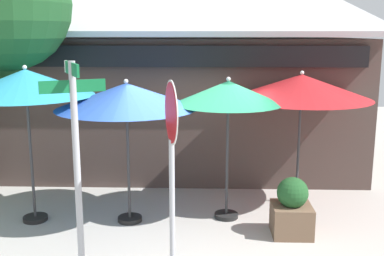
% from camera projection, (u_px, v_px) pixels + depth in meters
% --- Properties ---
extents(ground_plane, '(28.00, 28.00, 0.10)m').
position_uv_depth(ground_plane, '(199.00, 236.00, 8.02)').
color(ground_plane, '#ADA8A0').
extents(cafe_building, '(8.98, 5.52, 4.47)m').
position_uv_depth(cafe_building, '(183.00, 96.00, 12.35)').
color(cafe_building, '#473833').
rests_on(cafe_building, ground).
extents(street_sign_post, '(0.76, 0.82, 3.04)m').
position_uv_depth(street_sign_post, '(76.00, 153.00, 6.08)').
color(street_sign_post, '#A8AAB2').
rests_on(street_sign_post, ground).
extents(stop_sign, '(0.22, 0.77, 2.84)m').
position_uv_depth(stop_sign, '(172.00, 150.00, 5.68)').
color(stop_sign, '#A8AAB2').
rests_on(stop_sign, ground).
extents(patio_umbrella_teal_left, '(2.35, 2.35, 2.84)m').
position_uv_depth(patio_umbrella_teal_left, '(26.00, 84.00, 8.05)').
color(patio_umbrella_teal_left, black).
rests_on(patio_umbrella_teal_left, ground).
extents(patio_umbrella_royal_blue_center, '(2.47, 2.47, 2.60)m').
position_uv_depth(patio_umbrella_royal_blue_center, '(126.00, 97.00, 8.07)').
color(patio_umbrella_royal_blue_center, black).
rests_on(patio_umbrella_royal_blue_center, ground).
extents(patio_umbrella_forest_green_right, '(1.93, 1.93, 2.62)m').
position_uv_depth(patio_umbrella_forest_green_right, '(228.00, 94.00, 8.23)').
color(patio_umbrella_forest_green_right, black).
rests_on(patio_umbrella_forest_green_right, ground).
extents(patio_umbrella_crimson_far_right, '(2.69, 2.69, 2.67)m').
position_uv_depth(patio_umbrella_crimson_far_right, '(301.00, 87.00, 8.94)').
color(patio_umbrella_crimson_far_right, black).
rests_on(patio_umbrella_crimson_far_right, ground).
extents(sidewalk_planter, '(0.66, 0.66, 1.01)m').
position_uv_depth(sidewalk_planter, '(292.00, 209.00, 7.89)').
color(sidewalk_planter, brown).
rests_on(sidewalk_planter, ground).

